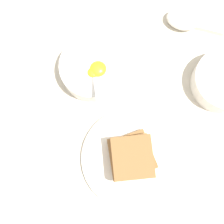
{
  "coord_description": "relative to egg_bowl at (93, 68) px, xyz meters",
  "views": [
    {
      "loc": [
        -0.29,
        -0.12,
        0.7
      ],
      "look_at": [
        -0.18,
        -0.02,
        0.02
      ],
      "focal_mm": 50.0,
      "sensor_mm": 36.0,
      "label": 1
    }
  ],
  "objects": [
    {
      "name": "ground_plane",
      "position": [
        0.13,
        -0.07,
        -0.02
      ],
      "size": [
        3.0,
        3.0,
        0.0
      ],
      "primitive_type": "plane",
      "color": "beige"
    },
    {
      "name": "egg_bowl",
      "position": [
        0.0,
        0.0,
        0.0
      ],
      "size": [
        0.15,
        0.15,
        0.07
      ],
      "color": "white",
      "rests_on": "ground_plane"
    },
    {
      "name": "toast_sandwich",
      "position": [
        -0.1,
        -0.19,
        0.02
      ],
      "size": [
        0.13,
        0.13,
        0.05
      ],
      "color": "brown",
      "rests_on": "toast_plate"
    },
    {
      "name": "toast_plate",
      "position": [
        -0.1,
        -0.2,
        -0.02
      ],
      "size": [
        0.22,
        0.22,
        0.01
      ],
      "color": "white",
      "rests_on": "ground_plane"
    },
    {
      "name": "congee_bowl",
      "position": [
        0.17,
        -0.25,
        0.0
      ],
      "size": [
        0.14,
        0.14,
        0.05
      ],
      "color": "white",
      "rests_on": "ground_plane"
    },
    {
      "name": "soup_spoon",
      "position": [
        0.24,
        -0.09,
        -0.01
      ],
      "size": [
        0.1,
        0.17,
        0.03
      ],
      "color": "white",
      "rests_on": "ground_plane"
    }
  ]
}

